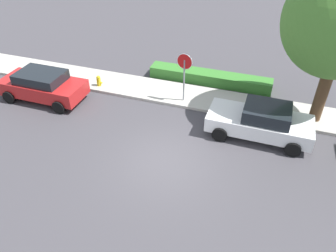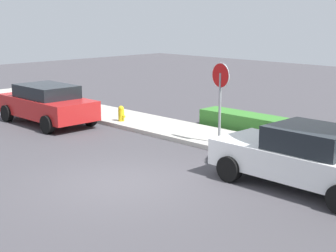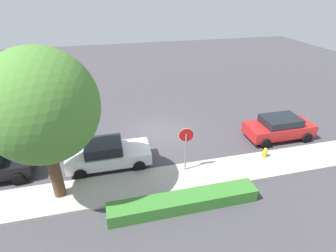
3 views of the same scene
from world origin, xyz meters
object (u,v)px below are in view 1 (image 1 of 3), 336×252
object	(u,v)px
parked_car_white	(261,121)
fire_hydrant	(99,82)
parked_car_red	(43,85)
stop_sign	(184,70)

from	to	relation	value
parked_car_white	fire_hydrant	world-z (taller)	parked_car_white
parked_car_red	fire_hydrant	xyz separation A→B (m)	(2.07, 1.85, -0.41)
stop_sign	fire_hydrant	distance (m)	4.89
fire_hydrant	stop_sign	bearing A→B (deg)	0.43
stop_sign	parked_car_red	world-z (taller)	stop_sign
parked_car_white	parked_car_red	distance (m)	10.59
stop_sign	parked_car_white	bearing A→B (deg)	-21.31
stop_sign	parked_car_red	distance (m)	7.07
stop_sign	fire_hydrant	bearing A→B (deg)	-179.57
parked_car_red	stop_sign	bearing A→B (deg)	15.59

